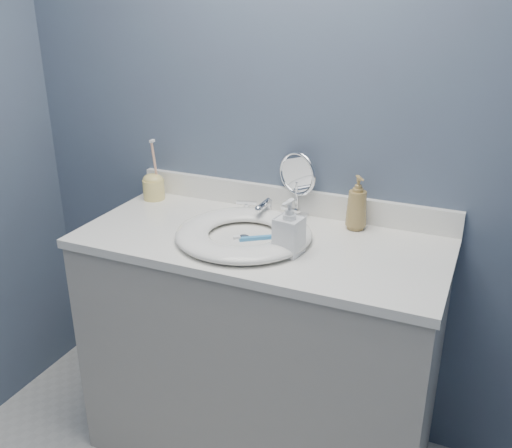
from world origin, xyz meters
The scene contains 12 objects.
back_wall centered at (0.00, 1.25, 1.20)m, with size 2.20×0.02×2.40m, color #4A5A70.
vanity_cabinet centered at (0.00, 0.97, 0.42)m, with size 1.20×0.55×0.85m, color #A49F96.
countertop centered at (0.00, 0.97, 0.86)m, with size 1.22×0.57×0.03m, color white.
backsplash centered at (0.00, 1.24, 0.93)m, with size 1.22×0.02×0.09m, color white.
basin centered at (-0.05, 0.94, 0.90)m, with size 0.45×0.45×0.04m, color white, non-canonical shape.
drain centered at (-0.05, 0.94, 0.88)m, with size 0.04×0.04×0.01m, color silver.
faucet centered at (-0.05, 1.14, 0.91)m, with size 0.25×0.13×0.07m.
makeup_mirror centered at (0.04, 1.21, 1.01)m, with size 0.16×0.09×0.24m.
soap_bottle_amber centered at (0.27, 1.18, 0.97)m, with size 0.07×0.07×0.19m, color olive.
soap_bottle_clear centered at (0.12, 0.90, 0.97)m, with size 0.08×0.08×0.18m, color silver.
toothbrush_holder centered at (-0.53, 1.15, 0.93)m, with size 0.08×0.08×0.24m.
toothbrush_lying centered at (0.04, 0.88, 0.92)m, with size 0.15×0.11×0.02m.
Camera 1 is at (0.68, -0.61, 1.65)m, focal length 40.00 mm.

